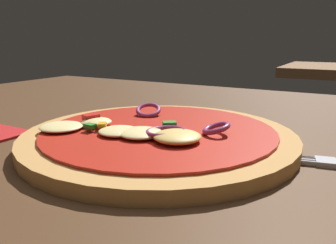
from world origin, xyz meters
TOP-DOWN VIEW (x-y plane):
  - dining_table at (0.00, 0.00)m, footprint 1.20×0.88m
  - pizza at (0.01, -0.02)m, footprint 0.30×0.30m

SIDE VIEW (x-z plane):
  - dining_table at x=0.00m, z-range 0.00..0.04m
  - pizza at x=0.01m, z-range 0.03..0.06m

